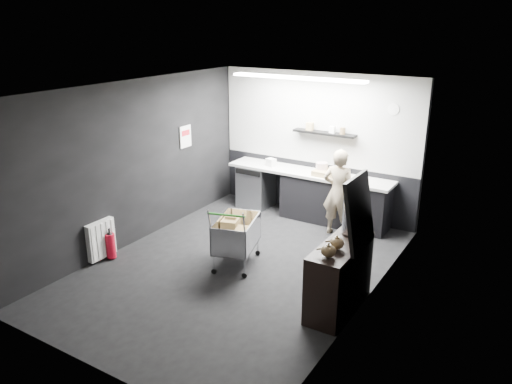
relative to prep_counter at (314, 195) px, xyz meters
The scene contains 22 objects.
floor 2.47m from the prep_counter, 93.20° to the right, with size 5.50×5.50×0.00m, color black.
ceiling 3.30m from the prep_counter, 93.20° to the right, with size 5.50×5.50×0.00m, color silver.
wall_back 0.96m from the prep_counter, 112.30° to the left, with size 5.50×5.50×0.00m, color black.
wall_front 5.25m from the prep_counter, 91.50° to the right, with size 5.50×5.50×0.00m, color black.
wall_left 3.35m from the prep_counter, 131.43° to the right, with size 5.50×5.50×0.00m, color black.
wall_right 3.18m from the prep_counter, 52.38° to the right, with size 5.50×5.50×0.00m, color black.
kitchen_wall_panel 1.43m from the prep_counter, 113.58° to the left, with size 3.95×0.02×1.70m, color #B8B9B4.
dado_panel 0.34m from the prep_counter, 113.58° to the left, with size 3.95×0.02×1.00m, color black.
floating_shelf 1.18m from the prep_counter, 72.13° to the left, with size 1.20×0.22×0.04m, color black.
wall_clock 2.13m from the prep_counter, 13.36° to the left, with size 0.20×0.20×0.03m, color white.
poster 2.63m from the prep_counter, 152.11° to the right, with size 0.02×0.30×0.40m, color white.
poster_red_band 2.66m from the prep_counter, 152.05° to the right, with size 0.01×0.22×0.10m, color red.
radiator 3.92m from the prep_counter, 122.01° to the right, with size 0.10×0.50×0.60m, color white.
ceiling_strip 2.29m from the prep_counter, 103.37° to the right, with size 2.40×0.20×0.04m, color white.
prep_counter is the anchor object (origin of this frame).
person 0.86m from the prep_counter, 34.27° to the right, with size 0.56×0.37×1.54m, color beige.
shopping_cart 2.35m from the prep_counter, 94.86° to the right, with size 0.79×1.07×1.02m.
sideboard 3.11m from the prep_counter, 58.40° to the right, with size 0.52×1.21×1.82m.
fire_extinguisher 3.79m from the prep_counter, 121.65° to the right, with size 0.15×0.15×0.49m.
cardboard_box 0.56m from the prep_counter, 10.38° to the right, with size 0.48×0.37×0.10m, color #9F8654.
pink_tub 0.57m from the prep_counter, ahead, with size 0.22×0.22×0.22m, color beige.
white_container 1.05m from the prep_counter, behind, with size 0.17×0.13×0.15m, color white.
Camera 1 is at (3.82, -5.67, 3.59)m, focal length 35.00 mm.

